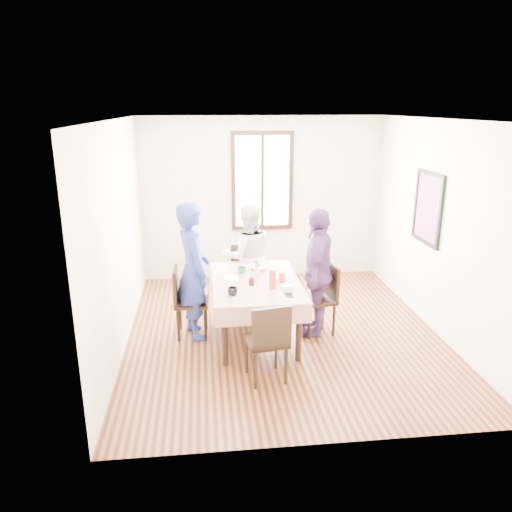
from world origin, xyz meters
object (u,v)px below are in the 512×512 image
object	(u,v)px
chair_near	(266,340)
person_far	(248,256)
person_left	(192,271)
chair_far	(248,277)
chair_right	(317,299)
dining_table	(256,309)
person_right	(316,272)
chair_left	(192,302)

from	to	relation	value
chair_near	person_far	world-z (taller)	person_far
person_left	chair_far	bearing A→B (deg)	-58.91
chair_far	chair_near	world-z (taller)	same
chair_right	chair_near	world-z (taller)	same
dining_table	person_right	distance (m)	0.91
chair_near	person_left	size ratio (longest dim) A/B	0.52
chair_left	person_right	xyz separation A→B (m)	(1.59, -0.09, 0.37)
person_far	person_right	world-z (taller)	person_right
chair_left	person_right	bearing A→B (deg)	88.57
dining_table	chair_near	xyz separation A→B (m)	(0.00, -1.02, 0.08)
person_far	person_left	bearing A→B (deg)	43.94
person_far	chair_left	bearing A→B (deg)	43.17
chair_near	chair_far	bearing A→B (deg)	80.23
person_far	dining_table	bearing A→B (deg)	86.14
person_right	chair_far	bearing A→B (deg)	-121.24
chair_left	person_left	bearing A→B (deg)	91.92
chair_right	person_left	world-z (taller)	person_left
chair_far	person_right	distance (m)	1.31
chair_left	chair_right	world-z (taller)	same
chair_left	chair_far	size ratio (longest dim) A/B	1.00
person_left	person_right	world-z (taller)	person_left
dining_table	person_far	size ratio (longest dim) A/B	0.97
chair_far	person_right	world-z (taller)	person_right
chair_right	chair_far	xyz separation A→B (m)	(-0.81, 0.98, 0.00)
chair_far	person_left	xyz separation A→B (m)	(-0.78, -0.88, 0.42)
chair_right	person_far	xyz separation A→B (m)	(-0.81, 0.96, 0.31)
chair_near	person_right	size ratio (longest dim) A/B	0.55
chair_far	person_right	bearing A→B (deg)	120.01
chair_left	chair_near	world-z (taller)	same
dining_table	person_far	bearing A→B (deg)	90.00
chair_left	person_left	size ratio (longest dim) A/B	0.52
chair_right	person_left	distance (m)	1.65
person_left	chair_left	bearing A→B (deg)	72.68
chair_far	person_far	distance (m)	0.31
chair_near	person_left	world-z (taller)	person_left
chair_left	person_left	world-z (taller)	person_left
chair_right	person_far	size ratio (longest dim) A/B	0.59
dining_table	person_right	world-z (taller)	person_right
dining_table	chair_left	world-z (taller)	chair_left
dining_table	chair_far	distance (m)	1.03
dining_table	chair_far	world-z (taller)	chair_far
dining_table	person_far	world-z (taller)	person_far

